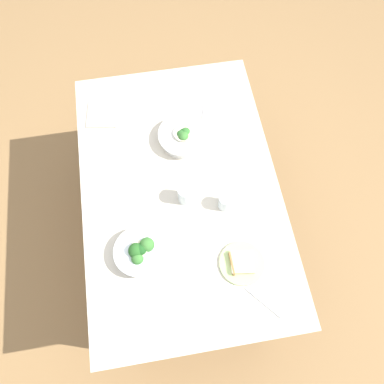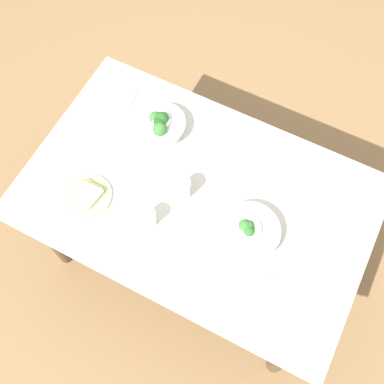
{
  "view_description": "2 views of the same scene",
  "coord_description": "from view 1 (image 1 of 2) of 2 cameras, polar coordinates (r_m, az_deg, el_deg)",
  "views": [
    {
      "loc": [
        0.81,
        -0.08,
        2.44
      ],
      "look_at": [
        0.04,
        0.05,
        0.77
      ],
      "focal_mm": 36.65,
      "sensor_mm": 36.0,
      "label": 1
    },
    {
      "loc": [
        -0.36,
        0.75,
        2.59
      ],
      "look_at": [
        0.03,
        -0.0,
        0.77
      ],
      "focal_mm": 44.61,
      "sensor_mm": 36.0,
      "label": 2
    }
  ],
  "objects": [
    {
      "name": "water_glass_center",
      "position": [
        1.81,
        4.92,
        -1.41
      ],
      "size": [
        0.07,
        0.07,
        0.09
      ],
      "primitive_type": "cylinder",
      "color": "silver",
      "rests_on": "dining_table"
    },
    {
      "name": "ground_plane",
      "position": [
        2.57,
        -1.26,
        -6.62
      ],
      "size": [
        6.0,
        6.0,
        0.0
      ],
      "primitive_type": "plane",
      "color": "#9E7547"
    },
    {
      "name": "table_knife_right",
      "position": [
        2.02,
        -12.44,
        5.96
      ],
      "size": [
        0.05,
        0.22,
        0.0
      ],
      "primitive_type": "cube",
      "rotation": [
        0.0,
        0.0,
        1.41
      ],
      "color": "#B7B7BC",
      "rests_on": "dining_table"
    },
    {
      "name": "broccoli_bowl_near",
      "position": [
        1.73,
        -7.57,
        -8.64
      ],
      "size": [
        0.22,
        0.22,
        0.1
      ],
      "color": "white",
      "rests_on": "dining_table"
    },
    {
      "name": "dining_table",
      "position": [
        1.98,
        -1.63,
        -0.77
      ],
      "size": [
        1.47,
        0.94,
        0.75
      ],
      "color": "beige",
      "rests_on": "ground_plane"
    },
    {
      "name": "broccoli_bowl_far",
      "position": [
        1.98,
        -1.26,
        8.1
      ],
      "size": [
        0.25,
        0.25,
        0.09
      ],
      "color": "white",
      "rests_on": "dining_table"
    },
    {
      "name": "fork_by_far_bowl",
      "position": [
        2.1,
        1.65,
        11.46
      ],
      "size": [
        0.1,
        0.03,
        0.0
      ],
      "rotation": [
        0.0,
        0.0,
        6.11
      ],
      "color": "#B7B7BC",
      "rests_on": "dining_table"
    },
    {
      "name": "napkin_folded_upper",
      "position": [
        2.15,
        -12.97,
        11.02
      ],
      "size": [
        0.19,
        0.18,
        0.01
      ],
      "primitive_type": "cube",
      "rotation": [
        0.0,
        0.0,
        -0.15
      ],
      "color": "#B1A997",
      "rests_on": "dining_table"
    },
    {
      "name": "bread_side_plate",
      "position": [
        1.75,
        7.25,
        -10.19
      ],
      "size": [
        0.2,
        0.2,
        0.03
      ],
      "color": "#B7D684",
      "rests_on": "dining_table"
    },
    {
      "name": "water_glass_side",
      "position": [
        1.81,
        -0.93,
        -0.34
      ],
      "size": [
        0.07,
        0.07,
        0.1
      ],
      "primitive_type": "cylinder",
      "color": "silver",
      "rests_on": "dining_table"
    },
    {
      "name": "fork_by_near_bowl",
      "position": [
        1.73,
        -9.75,
        -15.65
      ],
      "size": [
        0.03,
        0.1,
        0.0
      ],
      "rotation": [
        0.0,
        0.0,
        4.91
      ],
      "color": "#B7B7BC",
      "rests_on": "dining_table"
    },
    {
      "name": "table_knife_left",
      "position": [
        1.74,
        10.32,
        -15.55
      ],
      "size": [
        0.15,
        0.13,
        0.0
      ],
      "primitive_type": "cube",
      "rotation": [
        0.0,
        0.0,
        0.69
      ],
      "color": "#B7B7BC",
      "rests_on": "dining_table"
    }
  ]
}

